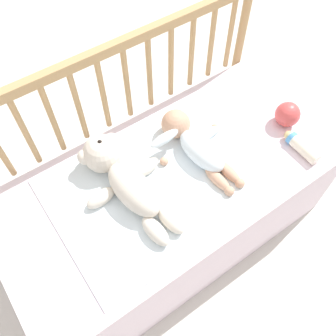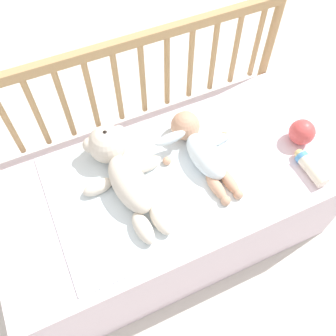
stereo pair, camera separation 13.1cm
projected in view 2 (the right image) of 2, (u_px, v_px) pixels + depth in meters
ground_plane at (168, 228)px, 1.74m from camera, size 12.00×12.00×0.00m
crib_mattress at (168, 206)px, 1.55m from camera, size 1.28×0.63×0.45m
crib_rail at (131, 90)px, 1.42m from camera, size 1.28×0.04×0.81m
blanket at (166, 177)px, 1.36m from camera, size 0.84×0.56×0.01m
teddy_bear at (121, 168)px, 1.32m from camera, size 0.31×0.48×0.14m
baby at (200, 147)px, 1.38m from camera, size 0.31×0.41×0.11m
toy_ball at (302, 132)px, 1.42m from camera, size 0.10×0.10×0.10m
baby_bottle at (310, 167)px, 1.36m from camera, size 0.05×0.16×0.05m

